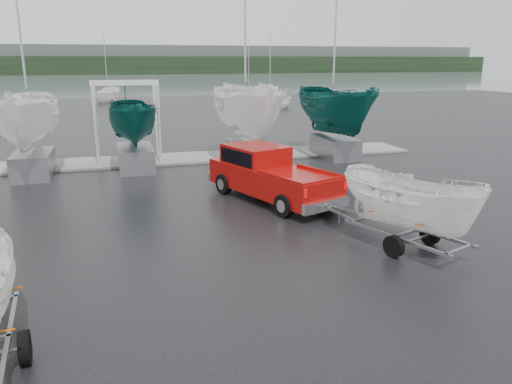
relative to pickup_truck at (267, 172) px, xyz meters
name	(u,v)px	position (x,y,z in m)	size (l,w,h in m)	color
ground_plane	(165,253)	(-4.34, -4.47, -1.01)	(120.00, 120.00, 0.00)	black
lake	(113,84)	(-4.34, 95.53, -1.02)	(300.00, 300.00, 0.00)	slate
dock	(137,161)	(-4.34, 8.53, -0.96)	(30.00, 3.00, 0.12)	gray
treeline	(109,65)	(-4.34, 165.53, 1.99)	(300.00, 8.00, 6.00)	black
far_hill	(108,59)	(-4.34, 173.53, 3.99)	(300.00, 6.00, 10.00)	#4C5651
pickup_truck	(267,172)	(0.00, 0.00, 0.00)	(3.85, 6.16, 1.94)	#950B08
trailer_hitched	(414,153)	(2.19, -6.03, 1.70)	(2.34, 3.79, 5.00)	gray
boat_hoist	(126,110)	(-4.69, 8.53, 1.66)	(3.30, 2.18, 4.12)	silver
keelboat_0	(24,80)	(-8.96, 6.53, 3.26)	(2.68, 3.20, 10.86)	gray
keelboat_1	(132,97)	(-4.46, 6.73, 2.42)	(2.19, 3.20, 6.91)	gray
keelboat_2	(248,72)	(1.09, 6.53, 3.50)	(2.84, 3.20, 11.02)	gray
keelboat_3	(338,75)	(5.99, 6.83, 3.29)	(2.70, 3.20, 10.88)	gray
moored_boat_1	(109,101)	(-5.47, 48.84, -1.01)	(3.13, 3.18, 11.55)	white
moored_boat_2	(270,109)	(10.90, 33.37, -1.01)	(3.20, 3.18, 11.08)	white
moored_boat_3	(249,96)	(13.88, 52.46, -1.01)	(3.12, 3.04, 11.82)	white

